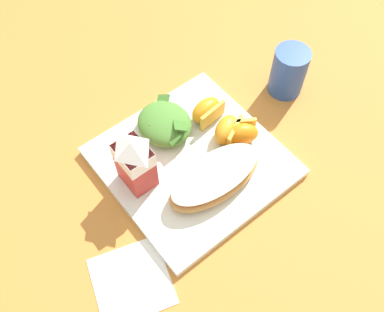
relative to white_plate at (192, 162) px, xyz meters
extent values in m
plane|color=#C67A33|center=(0.00, 0.00, -0.01)|extent=(3.00, 3.00, 0.00)
cube|color=white|center=(0.00, 0.00, 0.00)|extent=(0.28, 0.28, 0.02)
ellipsoid|color=tan|center=(-0.06, 0.00, 0.02)|extent=(0.09, 0.17, 0.03)
ellipsoid|color=#B22D19|center=(-0.06, 0.00, 0.03)|extent=(0.08, 0.16, 0.01)
ellipsoid|color=beige|center=(-0.06, 0.00, 0.04)|extent=(0.08, 0.17, 0.01)
ellipsoid|color=#4C8433|center=(0.08, 0.00, 0.03)|extent=(0.10, 0.09, 0.04)
cube|color=#3D7028|center=(0.05, -0.01, 0.05)|extent=(0.04, 0.03, 0.02)
cube|color=#3D7028|center=(0.04, 0.01, 0.04)|extent=(0.04, 0.02, 0.02)
cube|color=#4C8433|center=(0.08, 0.01, 0.04)|extent=(0.04, 0.04, 0.01)
cube|color=#3D7028|center=(0.11, -0.02, 0.03)|extent=(0.04, 0.04, 0.01)
cube|color=#B7332D|center=(0.02, 0.09, 0.05)|extent=(0.06, 0.04, 0.09)
cube|color=white|center=(0.02, 0.09, 0.08)|extent=(0.06, 0.04, 0.03)
pyramid|color=white|center=(0.02, 0.09, 0.11)|extent=(0.06, 0.04, 0.02)
ellipsoid|color=orange|center=(-0.02, -0.09, 0.03)|extent=(0.06, 0.07, 0.04)
cube|color=gold|center=(-0.01, -0.10, 0.03)|extent=(0.04, 0.05, 0.03)
ellipsoid|color=orange|center=(0.00, -0.08, 0.03)|extent=(0.06, 0.07, 0.04)
cube|color=gold|center=(-0.01, -0.08, 0.03)|extent=(0.03, 0.05, 0.03)
ellipsoid|color=orange|center=(0.05, -0.07, 0.03)|extent=(0.04, 0.06, 0.04)
cube|color=gold|center=(0.04, -0.08, 0.03)|extent=(0.01, 0.06, 0.03)
cube|color=white|center=(-0.10, 0.20, -0.01)|extent=(0.14, 0.14, 0.00)
cylinder|color=#284CA3|center=(0.02, -0.24, 0.04)|extent=(0.06, 0.06, 0.09)
camera|label=1|loc=(-0.29, 0.23, 0.63)|focal=40.17mm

